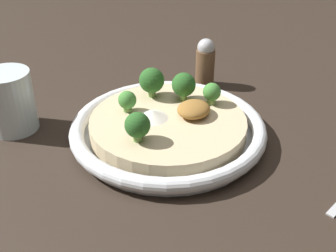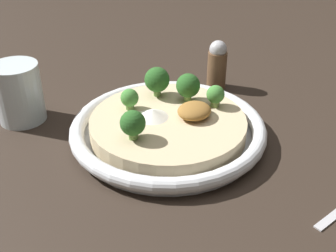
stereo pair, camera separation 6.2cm
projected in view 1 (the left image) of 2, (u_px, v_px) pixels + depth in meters
The scene contains 11 objects.
ground_plane at pixel (168, 138), 0.63m from camera, with size 6.00×6.00×0.00m, color #2D231C.
risotto_bowl at pixel (168, 128), 0.62m from camera, with size 0.29×0.29×0.03m.
cheese_sprinkle at pixel (152, 114), 0.61m from camera, with size 0.05×0.05×0.01m.
crispy_onion_garnish at pixel (194, 109), 0.62m from camera, with size 0.05×0.05×0.02m.
broccoli_front_right at pixel (212, 93), 0.64m from camera, with size 0.03×0.03×0.03m.
broccoli_back at pixel (127, 101), 0.62m from camera, with size 0.03×0.03×0.03m.
broccoli_right at pixel (184, 85), 0.65m from camera, with size 0.04×0.04×0.04m.
broccoli_back_right at pixel (152, 81), 0.66m from camera, with size 0.04×0.04×0.05m.
broccoli_left at pixel (135, 125), 0.55m from camera, with size 0.03×0.03×0.04m.
drinking_glass at pixel (10, 101), 0.63m from camera, with size 0.07×0.07×0.09m.
pepper_shaker at pixel (205, 63), 0.76m from camera, with size 0.03×0.03×0.09m.
Camera 1 is at (-0.44, -0.30, 0.35)m, focal length 45.00 mm.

